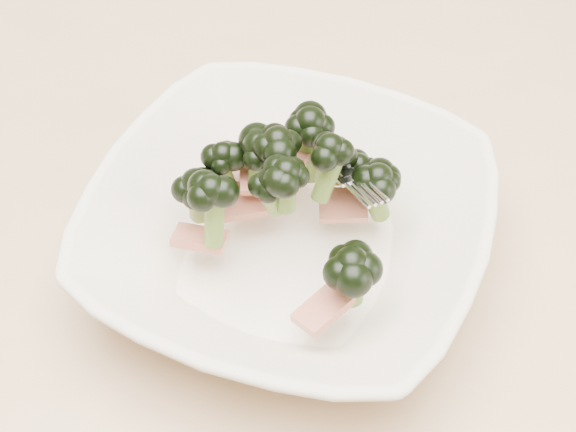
% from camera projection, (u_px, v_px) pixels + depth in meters
% --- Properties ---
extents(dining_table, '(1.20, 0.80, 0.75)m').
position_uv_depth(dining_table, '(198.00, 356.00, 0.66)').
color(dining_table, tan).
rests_on(dining_table, ground).
extents(broccoli_dish, '(0.35, 0.35, 0.11)m').
position_uv_depth(broccoli_dish, '(289.00, 224.00, 0.57)').
color(broccoli_dish, beige).
rests_on(broccoli_dish, dining_table).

